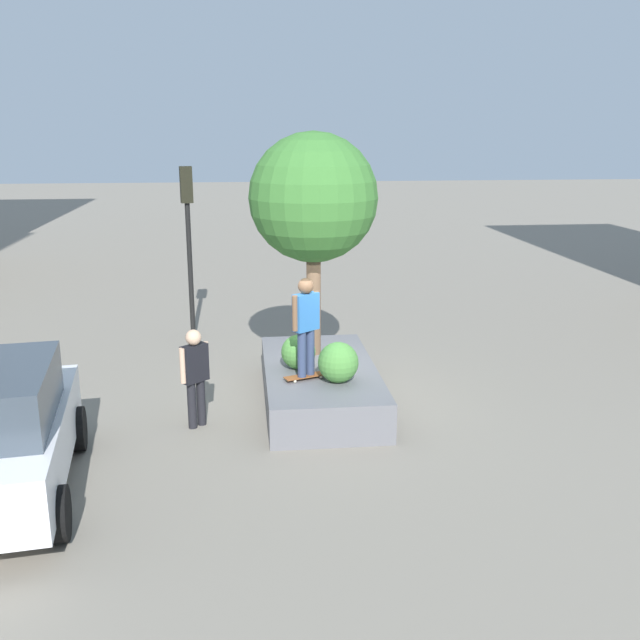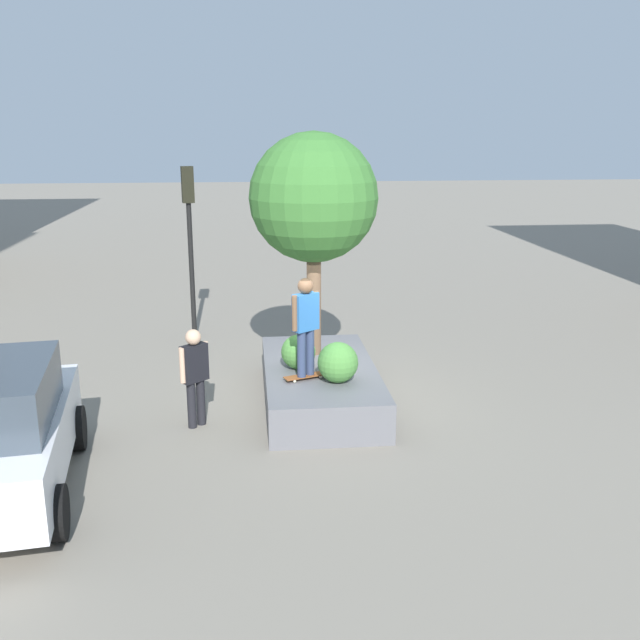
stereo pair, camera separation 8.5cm
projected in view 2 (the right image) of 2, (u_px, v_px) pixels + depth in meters
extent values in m
plane|color=gray|center=(325.00, 398.00, 13.64)|extent=(120.00, 120.00, 0.00)
cube|color=slate|center=(320.00, 384.00, 13.39)|extent=(4.15, 2.06, 0.70)
cylinder|color=brown|center=(314.00, 294.00, 13.77)|extent=(0.28, 0.28, 2.39)
sphere|color=#3D7A33|center=(314.00, 197.00, 13.29)|extent=(2.43, 2.43, 2.43)
sphere|color=#4C8C3D|center=(338.00, 362.00, 12.39)|extent=(0.72, 0.72, 0.72)
sphere|color=#4C8C3D|center=(298.00, 352.00, 13.11)|extent=(0.64, 0.64, 0.64)
cube|color=brown|center=(306.00, 376.00, 12.60)|extent=(0.47, 0.82, 0.02)
sphere|color=beige|center=(295.00, 381.00, 12.42)|extent=(0.06, 0.06, 0.06)
sphere|color=beige|center=(291.00, 378.00, 12.57)|extent=(0.06, 0.06, 0.06)
sphere|color=beige|center=(321.00, 377.00, 12.64)|extent=(0.06, 0.06, 0.06)
sphere|color=beige|center=(317.00, 374.00, 12.79)|extent=(0.06, 0.06, 0.06)
cylinder|color=navy|center=(310.00, 352.00, 12.55)|extent=(0.15, 0.15, 0.83)
cylinder|color=navy|center=(302.00, 354.00, 12.42)|extent=(0.15, 0.15, 0.83)
cube|color=#2D6BB2|center=(306.00, 312.00, 12.29)|extent=(0.44, 0.50, 0.65)
cylinder|color=brown|center=(316.00, 309.00, 12.45)|extent=(0.10, 0.10, 0.62)
cylinder|color=brown|center=(295.00, 313.00, 12.13)|extent=(0.10, 0.10, 0.62)
sphere|color=brown|center=(305.00, 286.00, 12.17)|extent=(0.27, 0.27, 0.27)
cube|color=white|center=(0.00, 444.00, 9.82)|extent=(4.39, 2.29, 0.84)
cylinder|color=black|center=(78.00, 428.00, 11.39)|extent=(0.73, 0.30, 0.71)
cylinder|color=black|center=(58.00, 513.00, 8.86)|extent=(0.73, 0.30, 0.71)
cylinder|color=black|center=(192.00, 271.00, 17.29)|extent=(0.12, 0.12, 3.32)
cube|color=black|center=(188.00, 185.00, 16.75)|extent=(0.29, 0.32, 0.85)
sphere|color=red|center=(186.00, 174.00, 16.82)|extent=(0.14, 0.14, 0.14)
sphere|color=gold|center=(187.00, 186.00, 16.90)|extent=(0.14, 0.14, 0.14)
sphere|color=green|center=(188.00, 197.00, 16.97)|extent=(0.14, 0.14, 0.14)
cylinder|color=#8C9EB7|center=(312.00, 331.00, 16.86)|extent=(0.13, 0.13, 0.73)
cylinder|color=#8C9EB7|center=(312.00, 333.00, 16.69)|extent=(0.13, 0.13, 0.73)
cube|color=silver|center=(312.00, 305.00, 16.61)|extent=(0.43, 0.21, 0.57)
cylinder|color=#D8AD8C|center=(312.00, 302.00, 16.82)|extent=(0.09, 0.09, 0.54)
cylinder|color=#D8AD8C|center=(312.00, 307.00, 16.40)|extent=(0.09, 0.09, 0.54)
sphere|color=#D8AD8C|center=(312.00, 288.00, 16.50)|extent=(0.24, 0.24, 0.24)
cylinder|color=black|center=(201.00, 402.00, 12.34)|extent=(0.15, 0.15, 0.83)
cylinder|color=black|center=(192.00, 405.00, 12.20)|extent=(0.15, 0.15, 0.83)
cube|color=black|center=(194.00, 363.00, 12.08)|extent=(0.46, 0.48, 0.65)
cylinder|color=#D8AD8C|center=(206.00, 359.00, 12.24)|extent=(0.10, 0.10, 0.61)
cylinder|color=#D8AD8C|center=(182.00, 365.00, 11.90)|extent=(0.10, 0.10, 0.61)
sphere|color=#D8AD8C|center=(193.00, 337.00, 11.96)|extent=(0.27, 0.27, 0.27)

